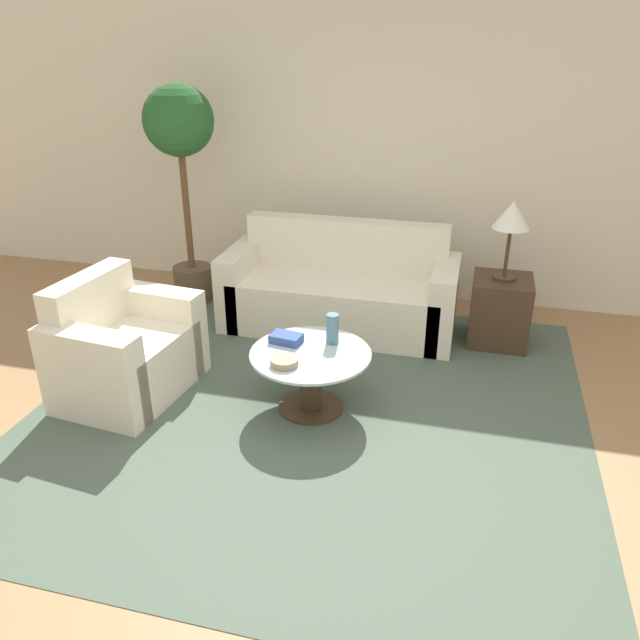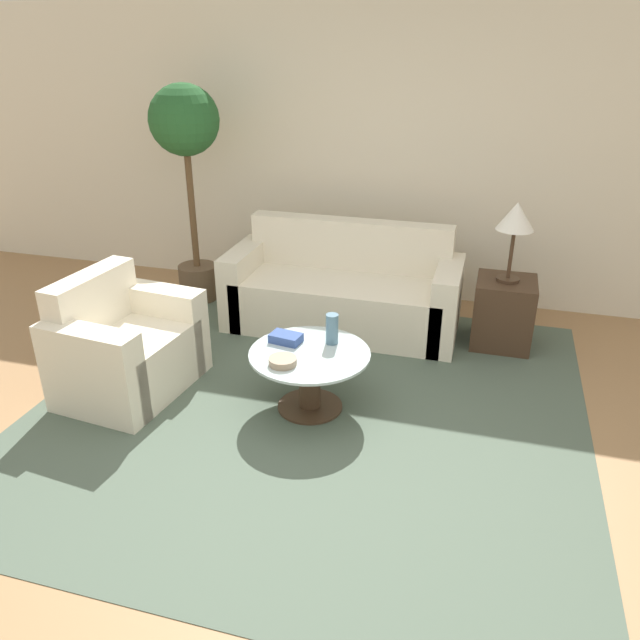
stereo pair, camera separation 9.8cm
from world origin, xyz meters
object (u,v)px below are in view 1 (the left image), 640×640
object	(u,v)px
sofa_main	(341,292)
book_stack	(286,338)
table_lamp	(512,218)
bowl	(284,362)
vase	(332,329)
armchair	(122,352)
potted_plant	(181,150)
coffee_table	(311,373)

from	to	relation	value
sofa_main	book_stack	distance (m)	1.27
table_lamp	bowl	distance (m)	2.14
vase	bowl	xyz separation A→B (m)	(-0.22, -0.37, -0.08)
sofa_main	table_lamp	world-z (taller)	table_lamp
table_lamp	vase	bearing A→B (deg)	-133.47
vase	sofa_main	bearing A→B (deg)	99.98
table_lamp	book_stack	size ratio (longest dim) A/B	2.79
bowl	book_stack	world-z (taller)	book_stack
sofa_main	table_lamp	distance (m)	1.52
bowl	armchair	bearing A→B (deg)	175.11
sofa_main	potted_plant	world-z (taller)	potted_plant
bowl	book_stack	bearing A→B (deg)	105.10
sofa_main	coffee_table	xyz separation A→B (m)	(0.10, -1.36, -0.02)
coffee_table	book_stack	xyz separation A→B (m)	(-0.20, 0.10, 0.18)
vase	book_stack	size ratio (longest dim) A/B	0.94
armchair	vase	size ratio (longest dim) A/B	4.89
armchair	table_lamp	distance (m)	3.04
sofa_main	vase	size ratio (longest dim) A/B	9.27
bowl	vase	bearing A→B (deg)	59.19
armchair	potted_plant	xyz separation A→B (m)	(-0.23, 1.65, 1.10)
potted_plant	bowl	size ratio (longest dim) A/B	10.95
armchair	potted_plant	bearing A→B (deg)	14.11
vase	potted_plant	bearing A→B (deg)	140.68
armchair	book_stack	distance (m)	1.17
bowl	potted_plant	bearing A→B (deg)	129.82
coffee_table	book_stack	bearing A→B (deg)	152.88
sofa_main	coffee_table	bearing A→B (deg)	-85.67
potted_plant	book_stack	world-z (taller)	potted_plant
bowl	sofa_main	bearing A→B (deg)	89.52
coffee_table	book_stack	size ratio (longest dim) A/B	3.58
armchair	bowl	world-z (taller)	armchair
sofa_main	vase	world-z (taller)	sofa_main
sofa_main	coffee_table	size ratio (longest dim) A/B	2.43
armchair	table_lamp	world-z (taller)	table_lamp
potted_plant	book_stack	bearing A→B (deg)	-46.42
vase	book_stack	world-z (taller)	vase
vase	book_stack	distance (m)	0.32
sofa_main	vase	bearing A→B (deg)	-80.02
vase	bowl	world-z (taller)	vase
table_lamp	armchair	bearing A→B (deg)	-150.60
armchair	table_lamp	bearing A→B (deg)	-54.51
coffee_table	vase	distance (m)	0.33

